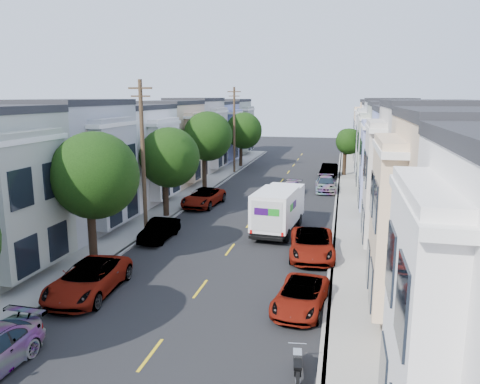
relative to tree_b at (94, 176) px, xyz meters
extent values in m
plane|color=black|center=(6.30, 4.26, -5.02)|extent=(160.00, 160.00, 0.00)
cube|color=black|center=(6.30, 19.26, -5.01)|extent=(12.00, 70.00, 0.02)
cube|color=gray|center=(0.25, 19.26, -4.94)|extent=(0.30, 70.00, 0.15)
cube|color=gray|center=(12.35, 19.26, -4.94)|extent=(0.30, 70.00, 0.15)
cube|color=gray|center=(-1.05, 19.26, -4.94)|extent=(2.60, 70.00, 0.15)
cube|color=gray|center=(13.65, 19.26, -4.94)|extent=(2.60, 70.00, 0.15)
cube|color=gold|center=(6.30, 19.26, -5.02)|extent=(0.12, 70.00, 0.01)
cube|color=#8E96CC|center=(-4.85, 19.26, -5.02)|extent=(5.00, 70.00, 8.50)
cube|color=#8E96CC|center=(17.45, 19.26, -5.02)|extent=(5.00, 70.00, 8.50)
cylinder|color=black|center=(-0.30, 0.00, -3.30)|extent=(0.44, 0.44, 3.43)
sphere|color=#214B10|center=(0.00, 0.00, 0.02)|extent=(4.61, 4.61, 4.61)
cylinder|color=black|center=(-0.30, 10.72, -3.50)|extent=(0.44, 0.44, 3.05)
sphere|color=#214B10|center=(0.00, 10.72, -0.40)|extent=(4.51, 4.51, 4.51)
cylinder|color=black|center=(-0.30, 20.87, -3.16)|extent=(0.44, 0.44, 3.72)
sphere|color=#214B10|center=(0.00, 20.87, 0.35)|extent=(4.70, 4.70, 4.70)
cylinder|color=black|center=(-0.30, 37.23, -3.47)|extent=(0.44, 0.44, 3.09)
sphere|color=#214B10|center=(0.00, 37.23, -0.28)|extent=(4.70, 4.70, 4.70)
cylinder|color=black|center=(12.90, 32.91, -3.53)|extent=(0.44, 0.44, 2.98)
sphere|color=#214B10|center=(13.20, 32.91, -1.00)|extent=(2.98, 2.98, 2.98)
cylinder|color=#42301E|center=(0.00, 6.26, -0.02)|extent=(0.26, 0.26, 10.00)
cube|color=#42301E|center=(0.00, 6.26, 4.58)|extent=(1.60, 0.12, 0.12)
cylinder|color=#42301E|center=(0.00, 32.26, -0.02)|extent=(0.26, 0.26, 10.00)
cube|color=#42301E|center=(0.00, 32.26, 4.58)|extent=(1.60, 0.12, 0.12)
cube|color=white|center=(8.59, 7.74, -3.16)|extent=(2.39, 4.28, 2.34)
cube|color=white|center=(8.59, 10.88, -3.26)|extent=(2.39, 1.99, 2.15)
cube|color=black|center=(8.59, 8.64, -4.45)|extent=(2.20, 6.15, 0.24)
cube|color=#2D0A51|center=(8.24, 5.60, -2.88)|extent=(0.90, 0.04, 0.44)
cube|color=#198C1E|center=(9.04, 5.60, -2.88)|extent=(0.70, 0.04, 0.44)
cylinder|color=black|center=(7.52, 6.57, -4.57)|extent=(0.28, 0.90, 0.90)
cylinder|color=black|center=(9.67, 6.57, -4.57)|extent=(0.28, 0.90, 0.90)
cylinder|color=black|center=(7.52, 10.58, -4.57)|extent=(0.28, 0.90, 0.90)
cylinder|color=black|center=(9.67, 10.58, -4.57)|extent=(0.28, 0.90, 0.90)
imported|color=black|center=(8.03, 20.36, -4.38)|extent=(2.23, 4.44, 1.28)
imported|color=black|center=(1.40, -3.47, -4.27)|extent=(2.79, 5.51, 1.49)
imported|color=silver|center=(1.40, 5.20, -4.36)|extent=(1.49, 3.96, 1.31)
imported|color=#5B141F|center=(1.40, 14.90, -4.29)|extent=(2.89, 5.45, 1.46)
imported|color=#44474C|center=(11.20, -2.88, -4.41)|extent=(2.47, 4.58, 1.22)
imported|color=white|center=(11.20, 4.10, -4.27)|extent=(2.91, 5.57, 1.50)
imported|color=black|center=(11.20, 23.41, -4.32)|extent=(2.24, 4.79, 1.41)
imported|color=black|center=(11.20, 31.70, -4.26)|extent=(2.00, 4.66, 1.51)
cylinder|color=black|center=(11.57, -7.30, -4.69)|extent=(0.12, 0.65, 0.65)
cylinder|color=black|center=(11.57, -8.72, -4.69)|extent=(0.12, 0.65, 0.65)
cube|color=black|center=(11.57, -8.01, -4.51)|extent=(0.22, 1.12, 0.18)
cube|color=#B2B2B2|center=(11.57, -7.75, -4.31)|extent=(0.29, 0.45, 0.22)
camera|label=1|loc=(12.74, -21.90, 4.09)|focal=35.00mm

